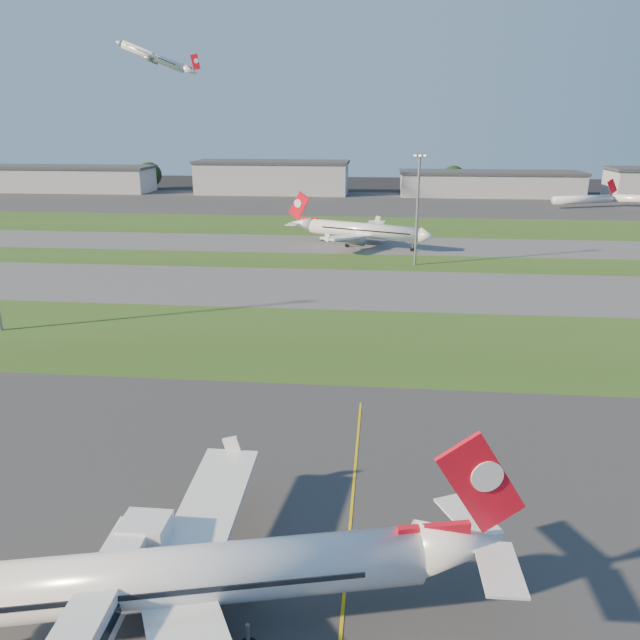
# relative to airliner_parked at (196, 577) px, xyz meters

# --- Properties ---
(ground) EXTENTS (700.00, 700.00, 0.00)m
(ground) POSITION_rel_airliner_parked_xyz_m (4.61, 6.44, -4.22)
(ground) COLOR black
(ground) RESTS_ON ground
(apron_near) EXTENTS (300.00, 70.00, 0.01)m
(apron_near) POSITION_rel_airliner_parked_xyz_m (4.61, 6.44, -4.22)
(apron_near) COLOR #333335
(apron_near) RESTS_ON ground
(grass_strip_a) EXTENTS (300.00, 34.00, 0.01)m
(grass_strip_a) POSITION_rel_airliner_parked_xyz_m (4.61, 58.44, -4.22)
(grass_strip_a) COLOR #304E1A
(grass_strip_a) RESTS_ON ground
(taxiway_a) EXTENTS (300.00, 32.00, 0.01)m
(taxiway_a) POSITION_rel_airliner_parked_xyz_m (4.61, 91.44, -4.22)
(taxiway_a) COLOR #515154
(taxiway_a) RESTS_ON ground
(grass_strip_b) EXTENTS (300.00, 18.00, 0.01)m
(grass_strip_b) POSITION_rel_airliner_parked_xyz_m (4.61, 116.44, -4.22)
(grass_strip_b) COLOR #304E1A
(grass_strip_b) RESTS_ON ground
(taxiway_b) EXTENTS (300.00, 26.00, 0.01)m
(taxiway_b) POSITION_rel_airliner_parked_xyz_m (4.61, 138.44, -4.22)
(taxiway_b) COLOR #515154
(taxiway_b) RESTS_ON ground
(grass_strip_c) EXTENTS (300.00, 40.00, 0.01)m
(grass_strip_c) POSITION_rel_airliner_parked_xyz_m (4.61, 171.44, -4.22)
(grass_strip_c) COLOR #304E1A
(grass_strip_c) RESTS_ON ground
(apron_far) EXTENTS (400.00, 80.00, 0.01)m
(apron_far) POSITION_rel_airliner_parked_xyz_m (4.61, 231.44, -4.22)
(apron_far) COLOR #333335
(apron_far) RESTS_ON ground
(yellow_line) EXTENTS (0.25, 60.00, 0.02)m
(yellow_line) POSITION_rel_airliner_parked_xyz_m (9.61, 6.44, -4.22)
(yellow_line) COLOR gold
(yellow_line) RESTS_ON ground
(airliner_parked) EXTENTS (37.91, 31.78, 12.02)m
(airliner_parked) POSITION_rel_airliner_parked_xyz_m (0.00, 0.00, 0.00)
(airliner_parked) COLOR white
(airliner_parked) RESTS_ON ground
(airliner_taxiing) EXTENTS (37.73, 32.03, 12.44)m
(airliner_taxiing) POSITION_rel_airliner_parked_xyz_m (6.40, 135.96, 0.15)
(airliner_taxiing) COLOR white
(airliner_taxiing) RESTS_ON ground
(airliner_departing) EXTENTS (29.22, 24.60, 9.17)m
(airliner_departing) POSITION_rel_airliner_parked_xyz_m (-75.11, 210.98, 51.31)
(airliner_departing) COLOR white
(mini_jet_near) EXTENTS (27.40, 12.07, 9.48)m
(mini_jet_near) POSITION_rel_airliner_parked_xyz_m (90.23, 225.02, -0.94)
(mini_jet_near) COLOR white
(mini_jet_near) RESTS_ON ground
(light_mast_centre) EXTENTS (3.20, 0.70, 25.80)m
(light_mast_centre) POSITION_rel_airliner_parked_xyz_m (19.61, 114.44, 10.59)
(light_mast_centre) COLOR gray
(light_mast_centre) RESTS_ON ground
(hangar_far_west) EXTENTS (91.80, 23.00, 12.20)m
(hangar_far_west) POSITION_rel_airliner_parked_xyz_m (-145.39, 261.44, 1.91)
(hangar_far_west) COLOR gray
(hangar_far_west) RESTS_ON ground
(hangar_west) EXTENTS (71.40, 23.00, 15.20)m
(hangar_west) POSITION_rel_airliner_parked_xyz_m (-40.39, 261.44, 3.41)
(hangar_west) COLOR gray
(hangar_west) RESTS_ON ground
(hangar_east) EXTENTS (81.60, 23.00, 11.20)m
(hangar_east) POSITION_rel_airliner_parked_xyz_m (59.61, 261.44, 1.41)
(hangar_east) COLOR gray
(hangar_east) RESTS_ON ground
(tree_west) EXTENTS (12.10, 12.10, 13.20)m
(tree_west) POSITION_rel_airliner_parked_xyz_m (-105.39, 276.44, 2.92)
(tree_west) COLOR black
(tree_west) RESTS_ON ground
(tree_mid_west) EXTENTS (9.90, 9.90, 10.80)m
(tree_mid_west) POSITION_rel_airliner_parked_xyz_m (-15.39, 272.44, 1.61)
(tree_mid_west) COLOR black
(tree_mid_west) RESTS_ON ground
(tree_mid_east) EXTENTS (11.55, 11.55, 12.60)m
(tree_mid_east) POSITION_rel_airliner_parked_xyz_m (44.61, 275.44, 2.59)
(tree_mid_east) COLOR black
(tree_mid_east) RESTS_ON ground
(tree_east) EXTENTS (10.45, 10.45, 11.40)m
(tree_east) POSITION_rel_airliner_parked_xyz_m (119.61, 273.44, 1.94)
(tree_east) COLOR black
(tree_east) RESTS_ON ground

